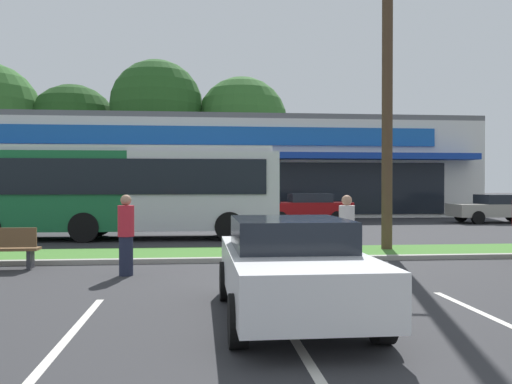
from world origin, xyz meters
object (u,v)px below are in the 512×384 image
car_1 (496,208)px  pedestrian_near_bench (126,235)px  car_2 (306,208)px  pedestrian_by_pole (347,234)px  utility_pole (382,49)px  car_0 (291,266)px  bus_stop_bench (2,247)px  city_bus (116,189)px

car_1 → pedestrian_near_bench: bearing=41.5°
car_2 → pedestrian_near_bench: (-6.82, -15.14, 0.08)m
pedestrian_near_bench → pedestrian_by_pole: size_ratio=1.01×
car_2 → car_1: bearing=176.4°
car_2 → utility_pole: bearing=89.1°
pedestrian_by_pole → utility_pole: bearing=-174.1°
car_0 → utility_pole: bearing=152.2°
car_2 → bus_stop_bench: bearing=55.2°
city_bus → bus_stop_bench: city_bus is taller
city_bus → car_2: city_bus is taller
car_0 → pedestrian_near_bench: bearing=-144.6°
city_bus → car_2: (8.21, 7.07, -0.99)m
city_bus → utility_pole: bearing=-30.3°
utility_pole → city_bus: size_ratio=0.94×
car_1 → pedestrian_by_pole: pedestrian_by_pole is taller
utility_pole → pedestrian_near_bench: size_ratio=6.28×
pedestrian_near_bench → utility_pole: bearing=29.1°
car_0 → pedestrian_near_bench: size_ratio=2.55×
bus_stop_bench → car_2: bearing=-124.8°
car_1 → car_2: 9.63m
car_1 → pedestrian_near_bench: (-16.44, -14.53, 0.12)m
car_2 → pedestrian_near_bench: 16.60m
city_bus → bus_stop_bench: bearing=-101.3°
city_bus → pedestrian_near_bench: size_ratio=6.71×
city_bus → car_1: city_bus is taller
city_bus → pedestrian_by_pole: (6.11, -8.18, -0.92)m
car_1 → car_2: size_ratio=1.00×
car_0 → pedestrian_by_pole: (1.88, 3.90, 0.11)m
car_1 → pedestrian_by_pole: (-11.71, -14.64, 0.11)m
city_bus → pedestrian_near_bench: bearing=-79.2°
car_0 → car_2: bearing=168.3°
utility_pole → pedestrian_near_bench: bearing=-154.4°
pedestrian_near_bench → bus_stop_bench: bearing=162.2°
car_1 → pedestrian_by_pole: 18.75m
car_2 → pedestrian_near_bench: pedestrian_near_bench is taller
bus_stop_bench → car_2: (9.73, 14.00, 0.27)m
car_0 → pedestrian_by_pole: size_ratio=2.57×
utility_pole → car_2: utility_pole is taller
city_bus → car_1: size_ratio=2.56×
city_bus → car_2: 10.88m
car_0 → pedestrian_by_pole: 4.33m
bus_stop_bench → pedestrian_near_bench: pedestrian_near_bench is taller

